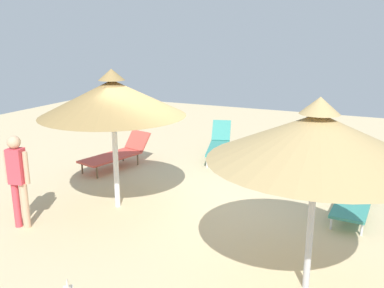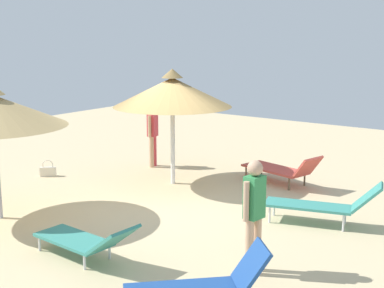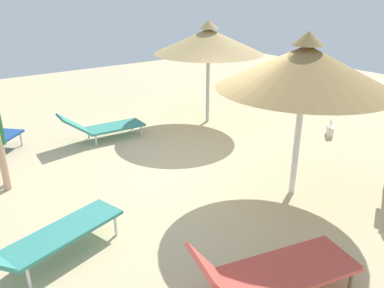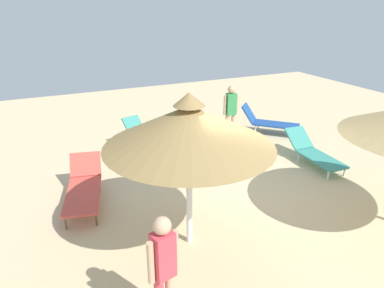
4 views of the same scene
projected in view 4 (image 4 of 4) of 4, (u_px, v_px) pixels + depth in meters
The scene contains 8 objects.
ground at pixel (232, 211), 7.64m from camera, with size 24.00×24.00×0.10m, color beige.
parasol_umbrella_far_left at pixel (189, 126), 5.75m from camera, with size 2.87×2.87×2.83m.
lounge_chair_front at pixel (268, 121), 11.83m from camera, with size 1.77×1.75×0.92m.
lounge_chair_far_right at pixel (84, 187), 7.73m from camera, with size 2.14×1.16×0.83m.
lounge_chair_near_left at pixel (149, 140), 10.20m from camera, with size 2.26×1.14×0.91m.
lounge_chair_edge at pixel (313, 152), 9.61m from camera, with size 2.04×0.74×0.76m.
person_standing_near_right at pixel (164, 267), 4.53m from camera, with size 0.28×0.45×1.74m.
person_standing_center at pixel (231, 110), 10.94m from camera, with size 0.26×0.48×1.79m.
Camera 4 is at (-5.56, 3.54, 4.16)m, focal length 33.10 mm.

